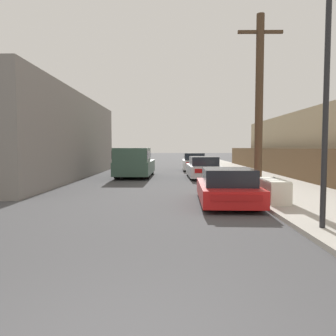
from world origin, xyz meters
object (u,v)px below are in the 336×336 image
car_parked_mid (203,168)px  car_parked_far (194,162)px  parked_sports_car_red (227,187)px  street_lamp (326,88)px  utility_pole (259,101)px  discarded_fridge (273,190)px  pickup_truck (134,163)px

car_parked_mid → car_parked_far: (-0.13, 6.65, 0.04)m
parked_sports_car_red → car_parked_mid: (0.08, 9.21, 0.08)m
car_parked_mid → street_lamp: street_lamp is taller
parked_sports_car_red → utility_pole: utility_pole is taller
discarded_fridge → street_lamp: street_lamp is taller
car_parked_mid → pickup_truck: (-4.25, 0.27, 0.30)m
pickup_truck → utility_pole: size_ratio=0.75×
car_parked_mid → street_lamp: 13.24m
parked_sports_car_red → utility_pole: 4.51m
car_parked_mid → utility_pole: (1.63, -6.55, 3.14)m
pickup_truck → utility_pole: bearing=131.9°
car_parked_mid → utility_pole: utility_pole is taller
car_parked_far → street_lamp: bearing=-84.8°
utility_pole → pickup_truck: bearing=130.8°
car_parked_mid → parked_sports_car_red: bearing=-91.7°
discarded_fridge → utility_pole: (0.25, 2.90, 3.28)m
discarded_fridge → street_lamp: size_ratio=0.35×
discarded_fridge → parked_sports_car_red: bearing=172.6°
parked_sports_car_red → pickup_truck: 10.36m
street_lamp → utility_pole: bearing=87.7°
discarded_fridge → pickup_truck: size_ratio=0.34×
parked_sports_car_red → car_parked_far: car_parked_far is taller
car_parked_mid → street_lamp: bearing=-85.1°
car_parked_mid → utility_pole: bearing=-77.2°
discarded_fridge → utility_pole: 4.38m
car_parked_mid → street_lamp: (1.37, -12.93, 2.50)m
discarded_fridge → street_lamp: 4.38m
parked_sports_car_red → pickup_truck: bearing=115.7°
car_parked_mid → car_parked_far: size_ratio=1.04×
pickup_truck → discarded_fridge: bearing=121.2°
utility_pole → discarded_fridge: bearing=-95.0°
car_parked_mid → discarded_fridge: bearing=-82.9°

